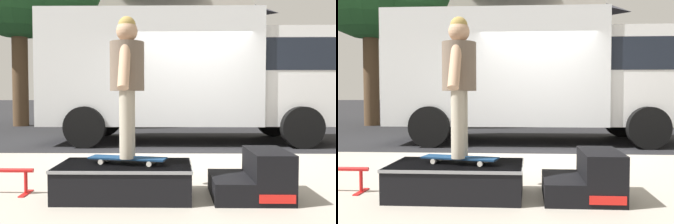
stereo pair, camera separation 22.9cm
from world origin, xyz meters
TOP-DOWN VIEW (x-y plane):
  - ground_plane at (0.00, 0.00)m, footprint 140.00×140.00m
  - sidewalk_slab at (0.00, -3.00)m, footprint 50.00×5.00m
  - skate_box at (-0.93, -3.27)m, footprint 1.34×0.76m
  - kicker_ramp at (0.39, -3.27)m, footprint 0.75×0.75m
  - skateboard at (-0.90, -3.28)m, footprint 0.80×0.36m
  - skater_kid at (-0.90, -3.28)m, footprint 0.34×0.72m
  - box_truck at (0.00, 2.20)m, footprint 6.91×2.63m
  - house_behind at (-0.93, 15.37)m, footprint 9.54×8.23m

SIDE VIEW (x-z plane):
  - ground_plane at x=0.00m, z-range 0.00..0.00m
  - sidewalk_slab at x=0.00m, z-range 0.00..0.12m
  - skate_box at x=-0.93m, z-range 0.13..0.47m
  - kicker_ramp at x=0.39m, z-range 0.08..0.56m
  - skateboard at x=-0.90m, z-range 0.48..0.55m
  - skater_kid at x=-0.90m, z-range 0.65..2.05m
  - box_truck at x=0.00m, z-range 0.18..3.23m
  - house_behind at x=-0.93m, z-range 0.04..8.44m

